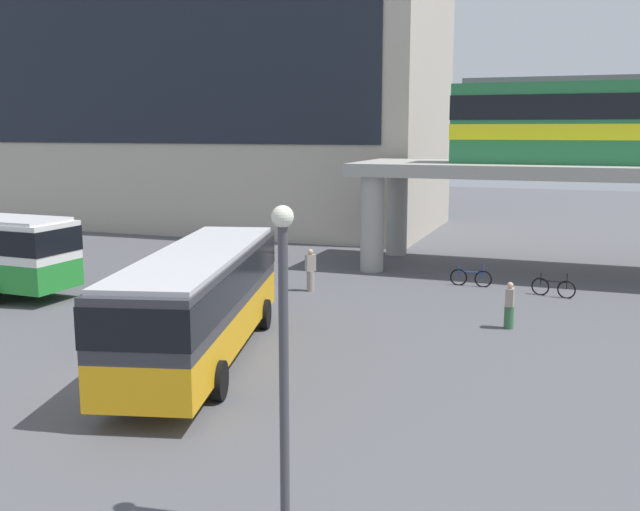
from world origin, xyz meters
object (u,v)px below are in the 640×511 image
Objects in this scene: bicycle_blue at (471,278)px; bicycle_black at (553,288)px; pedestrian_at_kerb at (509,307)px; bus_main at (200,293)px; pedestrian_waiting_near_stop at (311,271)px; station_building at (216,70)px.

bicycle_black is at bearing -14.43° from bicycle_blue.
bus_main is at bearing -141.33° from pedestrian_at_kerb.
bicycle_black is 5.67m from pedestrian_at_kerb.
pedestrian_at_kerb reaches higher than bicycle_black.
pedestrian_at_kerb is at bearing -20.75° from pedestrian_waiting_near_stop.
bicycle_black is at bearing 52.15° from bus_main.
pedestrian_at_kerb is (22.19, -21.74, -9.97)m from station_building.
station_building is 18.95× the size of pedestrian_at_kerb.
bicycle_black is at bearing 77.48° from pedestrian_at_kerb.
bicycle_blue is 1.12× the size of pedestrian_at_kerb.
pedestrian_waiting_near_stop is at bearing 159.25° from pedestrian_at_kerb.
bus_main reaches higher than pedestrian_at_kerb.
station_building reaches higher than bicycle_blue.
pedestrian_at_kerb reaches higher than bicycle_blue.
bus_main is at bearing -127.85° from bicycle_black.
bicycle_black is at bearing -34.70° from station_building.
station_building is 17.14× the size of pedestrian_waiting_near_stop.
bus_main reaches higher than bicycle_black.
pedestrian_at_kerb is (2.18, -6.40, 0.39)m from bicycle_blue.
bus_main is 10.46m from pedestrian_at_kerb.
station_building is at bearing 142.52° from bicycle_blue.
pedestrian_at_kerb is 0.90× the size of pedestrian_waiting_near_stop.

